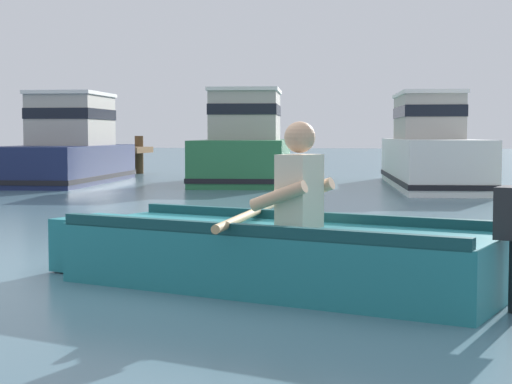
% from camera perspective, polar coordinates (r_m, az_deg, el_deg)
% --- Properties ---
extents(ground_plane, '(120.00, 120.00, 0.00)m').
position_cam_1_polar(ground_plane, '(7.19, -5.46, -4.89)').
color(ground_plane, slate).
extents(rowboat_with_person, '(3.63, 2.31, 1.19)m').
position_cam_1_polar(rowboat_with_person, '(6.04, 1.08, -4.15)').
color(rowboat_with_person, '#1E727A').
rests_on(rowboat_with_person, ground).
extents(moored_boat_navy, '(2.18, 5.22, 2.06)m').
position_cam_1_polar(moored_boat_navy, '(19.57, -12.65, 2.83)').
color(moored_boat_navy, '#19234C').
rests_on(moored_boat_navy, ground).
extents(moored_boat_green, '(2.39, 4.91, 2.14)m').
position_cam_1_polar(moored_boat_green, '(19.07, -0.79, 3.01)').
color(moored_boat_green, '#287042').
rests_on(moored_boat_green, ground).
extents(moored_boat_white, '(2.21, 6.67, 2.00)m').
position_cam_1_polar(moored_boat_white, '(18.25, 11.70, 2.77)').
color(moored_boat_white, white).
rests_on(moored_boat_white, ground).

